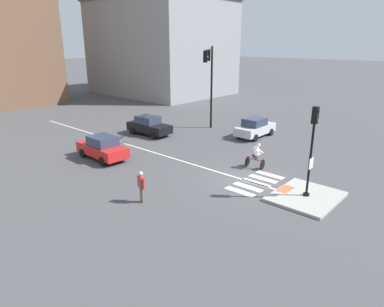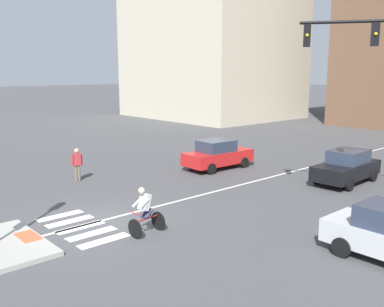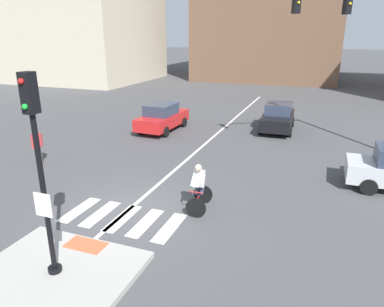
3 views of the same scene
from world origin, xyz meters
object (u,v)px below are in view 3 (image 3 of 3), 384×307
(signal_pole, at_px, (39,160))
(cyclist, at_px, (199,186))
(pedestrian_at_curb_left, at_px, (37,143))
(car_black_eastbound_far, at_px, (278,117))
(car_red_westbound_far, at_px, (162,117))
(traffic_light_mast, at_px, (372,44))

(signal_pole, height_order, cyclist, signal_pole)
(signal_pole, height_order, pedestrian_at_curb_left, signal_pole)
(car_black_eastbound_far, bearing_deg, cyclist, -94.86)
(car_black_eastbound_far, relative_size, pedestrian_at_curb_left, 2.49)
(signal_pole, bearing_deg, pedestrian_at_curb_left, 135.04)
(car_red_westbound_far, bearing_deg, pedestrian_at_curb_left, -109.92)
(traffic_light_mast, bearing_deg, car_black_eastbound_far, 140.83)
(car_black_eastbound_far, relative_size, cyclist, 2.48)
(car_red_westbound_far, distance_m, cyclist, 10.50)
(traffic_light_mast, bearing_deg, signal_pole, -120.25)
(cyclist, bearing_deg, pedestrian_at_curb_left, 168.45)
(cyclist, bearing_deg, signal_pole, -115.73)
(traffic_light_mast, relative_size, pedestrian_at_curb_left, 4.44)
(signal_pole, relative_size, traffic_light_mast, 0.63)
(car_black_eastbound_far, bearing_deg, pedestrian_at_curb_left, -132.98)
(traffic_light_mast, height_order, car_red_westbound_far, traffic_light_mast)
(signal_pole, bearing_deg, car_red_westbound_far, 104.33)
(signal_pole, xyz_separation_m, cyclist, (2.10, 4.37, -2.09))
(cyclist, bearing_deg, car_black_eastbound_far, 85.14)
(car_red_westbound_far, xyz_separation_m, cyclist, (5.50, -8.94, 0.06))
(signal_pole, relative_size, car_black_eastbound_far, 1.12)
(signal_pole, bearing_deg, traffic_light_mast, 59.75)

